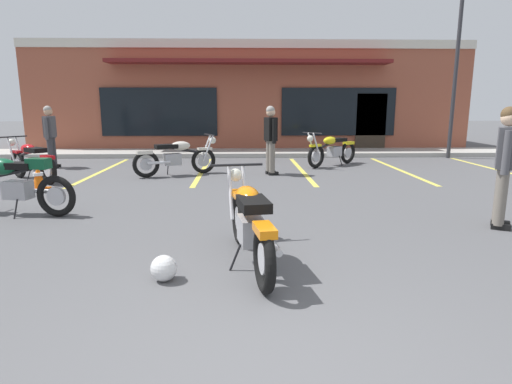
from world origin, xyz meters
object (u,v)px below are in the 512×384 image
person_in_black_shirt (505,160)px  person_near_building (271,136)px  motorcycle_black_cruiser (176,157)px  motorcycle_silver_naked (6,181)px  motorcycle_blue_standard (332,149)px  traffic_cone (38,177)px  parking_lot_lamp_post (459,48)px  person_by_back_row (50,133)px  motorcycle_red_sportbike (32,161)px  motorcycle_foreground_classic (249,222)px  helmet_on_pavement (164,268)px

person_in_black_shirt → person_near_building: bearing=121.4°
motorcycle_black_cruiser → motorcycle_silver_naked: 4.27m
motorcycle_blue_standard → traffic_cone: bearing=-153.9°
motorcycle_blue_standard → person_in_black_shirt: bearing=-80.4°
traffic_cone → parking_lot_lamp_post: 12.29m
person_by_back_row → motorcycle_red_sportbike: bearing=-77.6°
motorcycle_foreground_classic → helmet_on_pavement: 1.01m
helmet_on_pavement → parking_lot_lamp_post: 12.56m
motorcycle_foreground_classic → person_in_black_shirt: (3.51, 1.27, 0.49)m
motorcycle_black_cruiser → helmet_on_pavement: (0.84, -6.41, -0.33)m
motorcycle_silver_naked → helmet_on_pavement: bearing=-42.6°
motorcycle_foreground_classic → motorcycle_blue_standard: bearing=71.9°
motorcycle_black_cruiser → person_by_back_row: person_by_back_row is taller
motorcycle_red_sportbike → person_near_building: person_near_building is taller
motorcycle_foreground_classic → person_by_back_row: 9.06m
motorcycle_red_sportbike → motorcycle_blue_standard: size_ratio=1.00×
motorcycle_silver_naked → parking_lot_lamp_post: (10.38, 6.87, 2.88)m
motorcycle_blue_standard → parking_lot_lamp_post: (4.17, 1.58, 2.94)m
motorcycle_blue_standard → helmet_on_pavement: (-3.30, -7.97, -0.33)m
person_near_building → helmet_on_pavement: bearing=-102.7°
traffic_cone → helmet_on_pavement: bearing=-54.3°
traffic_cone → parking_lot_lamp_post: size_ratio=0.10×
motorcycle_black_cruiser → motorcycle_silver_naked: same height
motorcycle_red_sportbike → motorcycle_blue_standard: (7.28, 2.26, 0.00)m
motorcycle_foreground_classic → motorcycle_red_sportbike: 7.14m
person_in_black_shirt → person_near_building: size_ratio=1.00×
motorcycle_silver_naked → person_by_back_row: (-1.52, 5.13, 0.42)m
traffic_cone → person_by_back_row: bearing=108.8°
motorcycle_black_cruiser → parking_lot_lamp_post: (8.31, 3.14, 2.94)m
person_in_black_shirt → traffic_cone: size_ratio=3.16×
motorcycle_black_cruiser → person_in_black_shirt: size_ratio=1.17×
person_by_back_row → motorcycle_blue_standard: bearing=1.3°
parking_lot_lamp_post → motorcycle_blue_standard: bearing=-159.3°
person_by_back_row → helmet_on_pavement: bearing=-60.4°
motorcycle_foreground_classic → parking_lot_lamp_post: 11.63m
person_in_black_shirt → helmet_on_pavement: size_ratio=6.44×
motorcycle_foreground_classic → traffic_cone: (-4.22, 4.25, -0.20)m
motorcycle_black_cruiser → person_near_building: bearing=1.1°
motorcycle_blue_standard → person_in_black_shirt: size_ratio=1.04×
motorcycle_silver_naked → person_in_black_shirt: person_in_black_shirt is taller
motorcycle_blue_standard → motorcycle_black_cruiser: bearing=-159.3°
motorcycle_foreground_classic → traffic_cone: motorcycle_foreground_classic is taller
motorcycle_foreground_classic → person_in_black_shirt: size_ratio=1.25×
traffic_cone → person_near_building: bearing=20.0°
motorcycle_blue_standard → person_near_building: size_ratio=1.04×
person_by_back_row → person_in_black_shirt: bearing=-34.7°
motorcycle_foreground_classic → motorcycle_red_sportbike: bearing=132.5°
traffic_cone → parking_lot_lamp_post: (10.85, 4.85, 3.14)m
motorcycle_red_sportbike → parking_lot_lamp_post: parking_lot_lamp_post is taller
helmet_on_pavement → motorcycle_black_cruiser: bearing=97.5°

